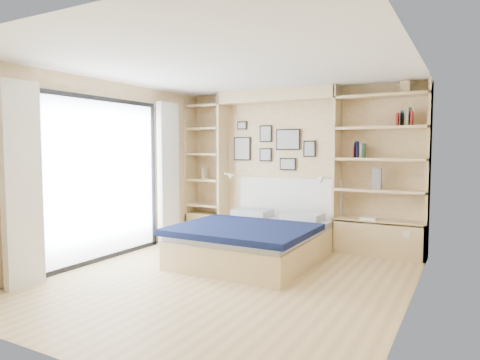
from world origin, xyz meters
The scene contains 8 objects.
ground centered at (0.00, 0.00, 0.00)m, with size 4.50×4.50×0.00m, color #D6B579.
room_shell centered at (-0.39, 1.52, 1.08)m, with size 4.50×4.50×4.50m.
bed centered at (-0.13, 1.00, 0.28)m, with size 1.78×2.34×1.07m.
photo_gallery centered at (-0.45, 2.22, 1.60)m, with size 1.48×0.02×0.82m.
reading_lamps centered at (-0.30, 2.00, 1.10)m, with size 1.92×0.12×0.15m.
shelf_decor centered at (1.29, 2.07, 1.73)m, with size 3.44×0.23×2.03m.
deck centered at (-3.60, 0.00, 0.00)m, with size 3.20×4.00×0.05m, color #736755.
deck_chair centered at (-3.89, -0.23, 0.36)m, with size 0.68×0.85×0.75m.
Camera 1 is at (2.51, -4.29, 1.56)m, focal length 32.00 mm.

